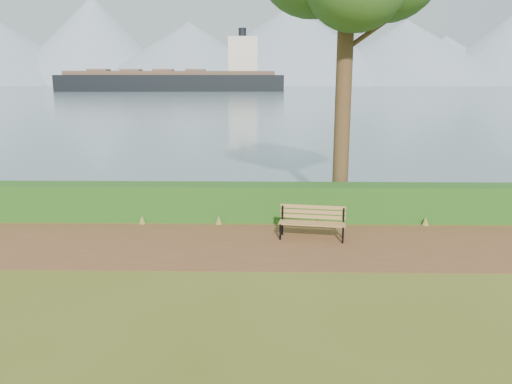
{
  "coord_description": "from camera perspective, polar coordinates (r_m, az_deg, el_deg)",
  "views": [
    {
      "loc": [
        0.17,
        -11.0,
        3.84
      ],
      "look_at": [
        -0.07,
        1.2,
        1.1
      ],
      "focal_mm": 35.0,
      "sensor_mm": 36.0,
      "label": 1
    }
  ],
  "objects": [
    {
      "name": "cargo_ship",
      "position": [
        180.48,
        -8.73,
        12.42
      ],
      "size": [
        78.34,
        17.3,
        23.59
      ],
      "rotation": [
        0.0,
        0.0,
        0.07
      ],
      "color": "black",
      "rests_on": "ground"
    },
    {
      "name": "water",
      "position": [
        271.03,
        1.12,
        11.85
      ],
      "size": [
        700.0,
        510.0,
        0.0
      ],
      "primitive_type": "cube",
      "color": "#3F5265",
      "rests_on": "ground"
    },
    {
      "name": "hedge",
      "position": [
        14.01,
        0.39,
        -1.14
      ],
      "size": [
        32.0,
        0.85,
        1.0
      ],
      "primitive_type": "cube",
      "color": "#194914",
      "rests_on": "ground"
    },
    {
      "name": "mountains",
      "position": [
        417.84,
        -0.16,
        15.94
      ],
      "size": [
        585.0,
        190.0,
        70.0
      ],
      "color": "#7B8EA4",
      "rests_on": "ground"
    },
    {
      "name": "path",
      "position": [
        11.94,
        0.24,
        -6.09
      ],
      "size": [
        40.0,
        3.4,
        0.01
      ],
      "primitive_type": "cube",
      "color": "brown",
      "rests_on": "ground"
    },
    {
      "name": "ground",
      "position": [
        11.65,
        0.21,
        -6.58
      ],
      "size": [
        140.0,
        140.0,
        0.0
      ],
      "primitive_type": "plane",
      "color": "#4A5418",
      "rests_on": "ground"
    },
    {
      "name": "bench",
      "position": [
        12.41,
        6.46,
        -3.2
      ],
      "size": [
        1.67,
        0.72,
        0.81
      ],
      "rotation": [
        0.0,
        0.0,
        -0.16
      ],
      "color": "black",
      "rests_on": "ground"
    }
  ]
}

